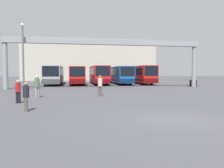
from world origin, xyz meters
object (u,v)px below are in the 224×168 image
object	(u,v)px
bus_slot_3	(120,74)
pedestrian_mid_right	(26,96)
bus_slot_2	(99,74)
pedestrian_near_right	(100,85)
pedestrian_mid_left	(18,91)
tire_stack	(193,83)
bus_slot_4	(140,74)
bus_slot_1	(77,74)
lamp_post	(23,54)
pedestrian_near_left	(37,86)
bus_slot_0	(54,74)

from	to	relation	value
bus_slot_3	pedestrian_mid_right	bearing A→B (deg)	-112.45
bus_slot_2	pedestrian_mid_right	size ratio (longest dim) A/B	7.26
pedestrian_near_right	bus_slot_3	bearing A→B (deg)	-80.43
pedestrian_mid_left	tire_stack	distance (m)	24.99
pedestrian_mid_left	bus_slot_2	bearing A→B (deg)	77.28
bus_slot_4	pedestrian_near_right	bearing A→B (deg)	-116.18
tire_stack	bus_slot_1	bearing A→B (deg)	152.67
tire_stack	lamp_post	bearing A→B (deg)	-176.08
lamp_post	pedestrian_near_right	bearing A→B (deg)	-47.31
lamp_post	bus_slot_1	bearing A→B (deg)	57.60
lamp_post	tire_stack	bearing A→B (deg)	3.92
bus_slot_2	pedestrian_near_left	xyz separation A→B (m)	(-7.29, -19.29, -0.82)
bus_slot_1	pedestrian_near_left	distance (m)	19.42
bus_slot_2	pedestrian_near_left	world-z (taller)	bus_slot_2
bus_slot_1	bus_slot_3	world-z (taller)	bus_slot_3
bus_slot_2	lamp_post	xyz separation A→B (m)	(-10.24, -10.38, 2.50)
tire_stack	lamp_post	size ratio (longest dim) A/B	0.13
bus_slot_3	pedestrian_mid_right	distance (m)	27.77
bus_slot_2	lamp_post	bearing A→B (deg)	-134.62
pedestrian_mid_right	tire_stack	xyz separation A→B (m)	(19.66, 17.07, -0.35)
bus_slot_1	pedestrian_near_left	world-z (taller)	bus_slot_1
bus_slot_3	pedestrian_near_left	world-z (taller)	bus_slot_3
bus_slot_1	pedestrian_near_left	xyz separation A→B (m)	(-3.51, -19.09, -0.74)
bus_slot_4	tire_stack	bearing A→B (deg)	-60.00
bus_slot_0	bus_slot_1	bearing A→B (deg)	-9.11
bus_slot_3	tire_stack	size ratio (longest dim) A/B	10.52
bus_slot_0	bus_slot_4	bearing A→B (deg)	-0.21
pedestrian_mid_left	pedestrian_mid_right	world-z (taller)	pedestrian_mid_left
bus_slot_3	bus_slot_1	bearing A→B (deg)	179.90
bus_slot_0	pedestrian_mid_left	world-z (taller)	bus_slot_0
bus_slot_0	tire_stack	bearing A→B (deg)	-24.26
bus_slot_1	tire_stack	world-z (taller)	bus_slot_1
bus_slot_4	lamp_post	size ratio (longest dim) A/B	1.53
bus_slot_1	pedestrian_near_left	bearing A→B (deg)	-100.41
pedestrian_mid_right	bus_slot_0	bearing A→B (deg)	-12.89
bus_slot_0	bus_slot_4	distance (m)	15.14
bus_slot_3	tire_stack	xyz separation A→B (m)	(9.06, -8.58, -1.27)
pedestrian_mid_left	bus_slot_4	bearing A→B (deg)	62.61
tire_stack	pedestrian_near_right	bearing A→B (deg)	-144.98
bus_slot_1	bus_slot_3	distance (m)	7.57
pedestrian_near_left	pedestrian_mid_right	world-z (taller)	pedestrian_near_left
bus_slot_3	pedestrian_mid_left	size ratio (longest dim) A/B	6.92
bus_slot_1	lamp_post	distance (m)	12.33
bus_slot_4	lamp_post	distance (m)	20.94
bus_slot_0	pedestrian_mid_right	distance (m)	26.30
bus_slot_0	lamp_post	world-z (taller)	lamp_post
pedestrian_near_left	pedestrian_mid_right	size ratio (longest dim) A/B	1.18
pedestrian_mid_left	tire_stack	bearing A→B (deg)	40.25
bus_slot_1	bus_slot_3	size ratio (longest dim) A/B	1.00
pedestrian_near_right	bus_slot_4	bearing A→B (deg)	-89.52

